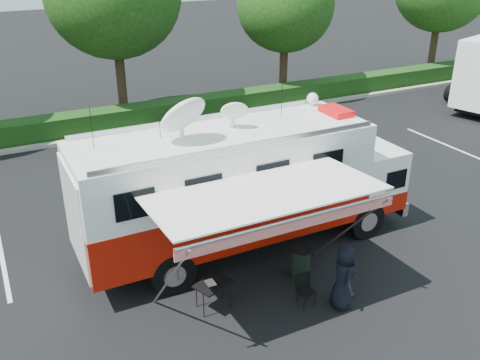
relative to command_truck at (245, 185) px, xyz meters
name	(u,v)px	position (x,y,z in m)	size (l,w,h in m)	color
ground_plane	(248,245)	(0.08, 0.00, -1.97)	(120.00, 120.00, 0.00)	black
back_border	(140,13)	(1.23, 12.90, 3.03)	(60.00, 6.14, 8.87)	#9E998E
stall_lines	(193,206)	(-0.42, 3.00, -1.97)	(24.12, 5.50, 0.01)	silver
command_truck	(245,185)	(0.00, 0.00, 0.00)	(9.60, 2.64, 4.61)	black
awning	(268,199)	(-0.86, -2.74, 1.00)	(5.24, 2.70, 3.16)	white
person	(341,305)	(0.82, -3.52, -1.97)	(0.82, 0.54, 1.69)	black
folding_table	(213,285)	(-2.00, -2.19, -1.30)	(1.01, 0.86, 0.73)	black
folding_chair	(305,287)	(0.07, -3.01, -1.50)	(0.43, 0.44, 0.81)	black
trash_bin	(301,262)	(0.63, -1.96, -1.56)	(0.55, 0.55, 0.82)	black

